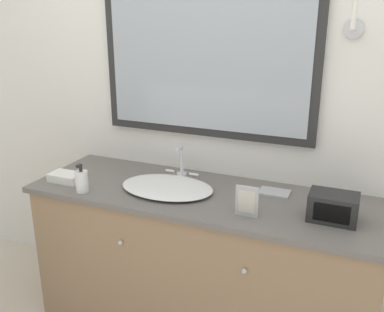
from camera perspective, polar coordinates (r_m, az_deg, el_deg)
wall_back at (r=2.43m, az=4.26°, el=7.59°), size 8.00×0.18×2.55m
vanity_counter at (r=2.46m, az=1.26°, el=-13.97°), size 1.87×0.62×0.84m
sink_basin at (r=2.31m, az=-3.29°, el=-4.03°), size 0.51×0.40×0.20m
soap_bottle at (r=2.33m, az=-14.49°, el=-3.25°), size 0.07×0.07×0.16m
appliance_box at (r=2.06m, az=18.29°, el=-6.49°), size 0.22×0.15×0.13m
picture_frame at (r=2.00m, az=7.33°, el=-6.03°), size 0.11×0.01×0.15m
hand_towel_near_sink at (r=2.52m, az=-16.44°, el=-2.73°), size 0.18×0.11×0.05m
metal_tray at (r=2.30m, az=10.93°, el=-4.78°), size 0.16×0.11×0.01m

